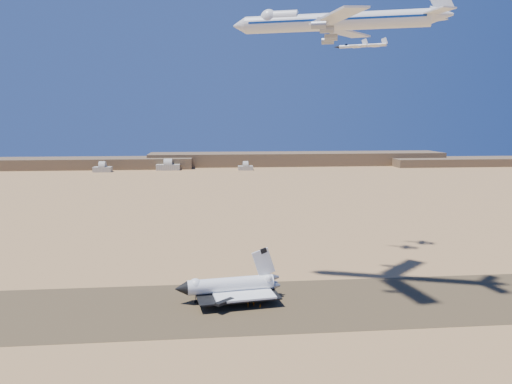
{
  "coord_description": "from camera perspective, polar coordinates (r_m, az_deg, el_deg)",
  "views": [
    {
      "loc": [
        -11.8,
        -167.65,
        65.09
      ],
      "look_at": [
        6.1,
        8.0,
        39.38
      ],
      "focal_mm": 35.0,
      "sensor_mm": 36.0,
      "label": 1
    }
  ],
  "objects": [
    {
      "name": "ground",
      "position": [
        180.23,
        -1.71,
        -12.89
      ],
      "size": [
        1200.0,
        1200.0,
        0.0
      ],
      "primitive_type": "plane",
      "color": "#A7814A",
      "rests_on": "ground"
    },
    {
      "name": "carrier_747",
      "position": [
        191.45,
        8.26,
        18.69
      ],
      "size": [
        77.45,
        57.42,
        19.49
      ],
      "rotation": [
        0.0,
        0.0,
        -0.33
      ],
      "color": "white"
    },
    {
      "name": "crew_b",
      "position": [
        177.69,
        0.49,
        -12.91
      ],
      "size": [
        0.5,
        0.79,
        1.56
      ],
      "primitive_type": "imported",
      "rotation": [
        0.0,
        0.0,
        1.66
      ],
      "color": "#BD620B",
      "rests_on": "runway"
    },
    {
      "name": "crew_c",
      "position": [
        179.49,
        -0.25,
        -12.65
      ],
      "size": [
        1.12,
        1.11,
        1.78
      ],
      "primitive_type": "imported",
      "rotation": [
        0.0,
        0.0,
        2.37
      ],
      "color": "#BD620B",
      "rests_on": "runway"
    },
    {
      "name": "chase_jet_e",
      "position": [
        243.44,
        10.93,
        16.05
      ],
      "size": [
        15.02,
        9.82,
        3.95
      ],
      "rotation": [
        0.0,
        0.0,
        -0.47
      ],
      "color": "white"
    },
    {
      "name": "crew_a",
      "position": [
        178.06,
        -0.91,
        -12.82
      ],
      "size": [
        0.47,
        0.69,
        1.84
      ],
      "primitive_type": "imported",
      "rotation": [
        0.0,
        0.0,
        1.52
      ],
      "color": "#BD620B",
      "rests_on": "runway"
    },
    {
      "name": "chase_jet_f",
      "position": [
        254.9,
        13.04,
        16.04
      ],
      "size": [
        15.82,
        10.48,
        4.16
      ],
      "rotation": [
        0.0,
        0.0,
        -0.48
      ],
      "color": "white"
    },
    {
      "name": "shuttle",
      "position": [
        184.14,
        -3.02,
        -10.75
      ],
      "size": [
        38.39,
        26.95,
        18.86
      ],
      "rotation": [
        0.0,
        0.0,
        0.14
      ],
      "color": "white",
      "rests_on": "runway"
    },
    {
      "name": "runway",
      "position": [
        180.22,
        -1.71,
        -12.88
      ],
      "size": [
        600.0,
        50.0,
        0.06
      ],
      "primitive_type": "cube",
      "color": "brown",
      "rests_on": "ground"
    },
    {
      "name": "ridgeline",
      "position": [
        701.57,
        0.51,
        3.59
      ],
      "size": [
        960.0,
        90.0,
        18.0
      ],
      "color": "brown",
      "rests_on": "ground"
    },
    {
      "name": "hangars",
      "position": [
        650.98,
        -10.4,
        2.84
      ],
      "size": [
        200.5,
        29.5,
        30.0
      ],
      "color": "#B5AFA1",
      "rests_on": "ground"
    }
  ]
}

